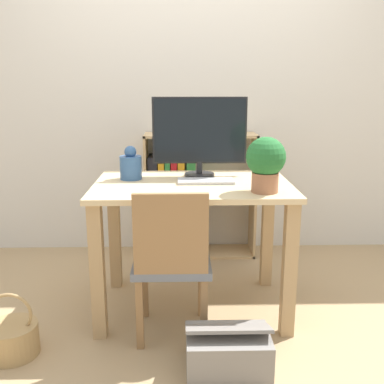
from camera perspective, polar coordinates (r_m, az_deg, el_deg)
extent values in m
plane|color=tan|center=(2.80, 0.05, -14.37)|extent=(10.00, 10.00, 0.00)
cube|color=silver|center=(3.52, -0.38, 13.46)|extent=(8.00, 0.05, 2.60)
cube|color=#D8BC8C|center=(2.53, 0.05, 0.81)|extent=(1.11, 0.73, 0.03)
cube|color=tan|center=(2.40, -11.91, -9.94)|extent=(0.07, 0.07, 0.74)
cube|color=tan|center=(2.43, 12.25, -9.69)|extent=(0.07, 0.07, 0.74)
cube|color=tan|center=(2.97, -9.79, -5.13)|extent=(0.07, 0.07, 0.74)
cube|color=tan|center=(2.99, 9.53, -4.98)|extent=(0.07, 0.07, 0.74)
cylinder|color=#232326|center=(2.72, 0.95, 2.23)|extent=(0.18, 0.18, 0.02)
cylinder|color=#232326|center=(2.71, 0.95, 3.15)|extent=(0.04, 0.04, 0.07)
cube|color=#232326|center=(2.69, 0.97, 7.82)|extent=(0.56, 0.02, 0.39)
cube|color=black|center=(2.68, 0.97, 7.80)|extent=(0.54, 0.03, 0.37)
cube|color=#B2B2B7|center=(2.55, 1.77, 1.39)|extent=(0.32, 0.14, 0.02)
cylinder|color=#33598C|center=(2.65, -7.77, 3.08)|extent=(0.13, 0.13, 0.14)
sphere|color=#33598C|center=(2.63, -7.84, 5.08)|extent=(0.07, 0.07, 0.07)
cylinder|color=#9E6647|center=(2.35, 9.24, 1.23)|extent=(0.14, 0.14, 0.10)
sphere|color=#23662D|center=(2.32, 9.36, 4.44)|extent=(0.20, 0.20, 0.20)
cube|color=slate|center=(2.40, -2.55, -8.87)|extent=(0.40, 0.40, 0.04)
cube|color=olive|center=(2.15, -2.71, -5.37)|extent=(0.36, 0.03, 0.40)
cube|color=olive|center=(2.35, -6.66, -15.12)|extent=(0.04, 0.04, 0.38)
cube|color=olive|center=(2.35, 1.53, -15.12)|extent=(0.04, 0.04, 0.38)
cube|color=olive|center=(2.64, -6.02, -11.71)|extent=(0.04, 0.04, 0.38)
cube|color=olive|center=(2.63, 1.17, -11.70)|extent=(0.04, 0.04, 0.38)
cube|color=tan|center=(3.46, -5.75, -0.46)|extent=(0.02, 0.28, 0.95)
cube|color=tan|center=(3.50, 7.77, -0.38)|extent=(0.02, 0.28, 0.95)
cube|color=tan|center=(3.60, 1.01, -7.60)|extent=(0.84, 0.28, 0.02)
cube|color=tan|center=(3.37, 1.08, 7.25)|extent=(0.84, 0.28, 0.02)
cube|color=tan|center=(3.45, 1.05, -0.42)|extent=(0.80, 0.28, 0.02)
cube|color=black|center=(3.53, -4.79, -4.38)|extent=(0.07, 0.24, 0.41)
cube|color=red|center=(3.54, -3.67, -5.12)|extent=(0.05, 0.24, 0.32)
cube|color=navy|center=(3.53, -2.70, -4.57)|extent=(0.04, 0.24, 0.39)
cube|color=black|center=(3.54, -1.81, -5.11)|extent=(0.04, 0.24, 0.32)
cube|color=beige|center=(3.53, -1.08, -4.66)|extent=(0.04, 0.24, 0.37)
cube|color=black|center=(3.54, -0.21, -5.17)|extent=(0.04, 0.24, 0.31)
cube|color=black|center=(3.42, -4.93, 2.13)|extent=(0.07, 0.24, 0.30)
cube|color=orange|center=(3.42, -3.86, 1.78)|extent=(0.04, 0.24, 0.26)
cube|color=#2D7F38|center=(3.41, -3.09, 2.71)|extent=(0.04, 0.24, 0.37)
cube|color=red|center=(3.42, -2.28, 2.22)|extent=(0.05, 0.24, 0.31)
cube|color=orange|center=(3.41, -1.38, 2.72)|extent=(0.05, 0.24, 0.37)
cube|color=#2D7F38|center=(3.41, -0.16, 2.96)|extent=(0.06, 0.24, 0.40)
cylinder|color=tan|center=(2.51, -21.82, -17.01)|extent=(0.25, 0.25, 0.16)
torus|color=tan|center=(2.44, -22.13, -14.13)|extent=(0.22, 0.02, 0.22)
cube|color=gray|center=(2.23, 4.59, -19.68)|extent=(0.39, 0.26, 0.19)
cube|color=gray|center=(2.22, 4.50, -16.71)|extent=(0.40, 0.25, 0.11)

